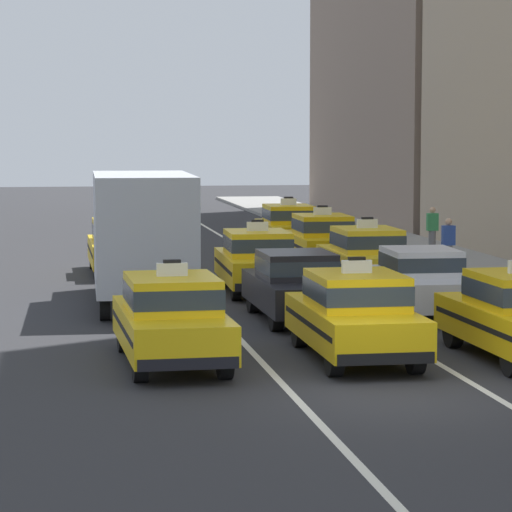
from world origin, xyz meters
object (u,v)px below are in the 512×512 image
taxi_center_third (257,260)px  sedan_right_second (420,280)px  taxi_right_third (366,256)px  taxi_center_nearest (355,314)px  pedestrian_near_crosswalk (432,232)px  taxi_left_third (120,245)px  pedestrian_mid_block (448,247)px  taxi_left_nearest (172,318)px  box_truck_left_second (141,234)px  taxi_right_fourth (322,239)px  taxi_right_fifth (288,227)px  sedan_center_second (296,284)px

taxi_center_third → sedan_right_second: bearing=-57.7°
taxi_right_third → taxi_center_nearest: bearing=-105.5°
taxi_right_third → pedestrian_near_crosswalk: bearing=58.4°
taxi_left_third → sedan_right_second: 11.72m
sedan_right_second → pedestrian_mid_block: (2.82, 6.54, 0.14)m
pedestrian_near_crosswalk → taxi_center_nearest: bearing=-111.9°
taxi_center_third → taxi_right_third: (3.12, 0.51, 0.00)m
taxi_left_nearest → sedan_right_second: 8.22m
box_truck_left_second → taxi_right_fourth: size_ratio=1.53×
taxi_right_fifth → box_truck_left_second: bearing=-115.0°
sedan_center_second → taxi_right_fifth: 16.86m
taxi_left_third → taxi_center_third: 6.03m
taxi_center_nearest → sedan_center_second: (-0.13, 5.03, -0.03)m
taxi_right_fifth → pedestrian_mid_block: 10.13m
sedan_center_second → taxi_right_third: 6.42m
taxi_right_fifth → sedan_center_second: bearing=-100.4°
taxi_left_third → taxi_center_third: (3.32, -5.03, 0.00)m
taxi_center_nearest → taxi_right_fourth: same height
taxi_center_nearest → sedan_right_second: size_ratio=1.05×
sedan_center_second → taxi_left_nearest: bearing=-123.8°
box_truck_left_second → taxi_center_third: (3.21, 1.97, -0.90)m
sedan_center_second → pedestrian_mid_block: 9.00m
pedestrian_near_crosswalk → pedestrian_mid_block: pedestrian_near_crosswalk is taller
taxi_left_nearest → pedestrian_mid_block: (9.14, 11.80, 0.11)m
taxi_right_fifth → pedestrian_mid_block: bearing=-73.9°
sedan_right_second → taxi_right_fourth: size_ratio=0.95×
taxi_left_nearest → taxi_left_third: (-0.05, 15.10, 0.00)m
pedestrian_near_crosswalk → taxi_center_third: bearing=-135.8°
taxi_right_fifth → pedestrian_near_crosswalk: bearing=-50.1°
sedan_center_second → pedestrian_near_crosswalk: bearing=59.7°
taxi_center_nearest → taxi_right_third: bearing=74.5°
taxi_left_nearest → taxi_right_fourth: 17.34m
taxi_right_fifth → pedestrian_near_crosswalk: taxi_right_fifth is taller
taxi_center_third → sedan_center_second: bearing=-89.6°
taxi_center_third → taxi_right_fifth: (3.06, 11.46, 0.00)m
taxi_left_nearest → box_truck_left_second: 8.15m
box_truck_left_second → taxi_center_third: size_ratio=1.52×
pedestrian_near_crosswalk → sedan_center_second: bearing=-120.3°
taxi_center_third → taxi_right_fourth: bearing=62.8°
taxi_left_nearest → taxi_left_third: 15.10m
box_truck_left_second → pedestrian_mid_block: size_ratio=4.24×
taxi_center_nearest → taxi_right_third: same height
taxi_right_third → pedestrian_mid_block: 3.01m
taxi_center_third → pedestrian_near_crosswalk: taxi_center_third is taller
box_truck_left_second → taxi_center_third: 3.87m
taxi_center_third → taxi_right_third: 3.16m
taxi_right_fourth → pedestrian_mid_block: 5.13m
sedan_right_second → taxi_right_third: bearing=89.2°
taxi_center_third → pedestrian_mid_block: 6.12m
taxi_left_nearest → sedan_center_second: size_ratio=1.07×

